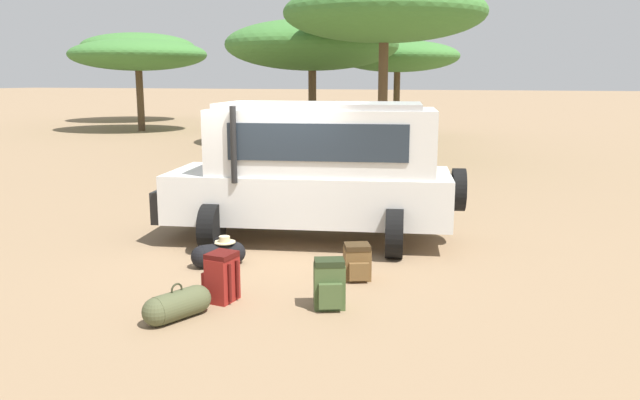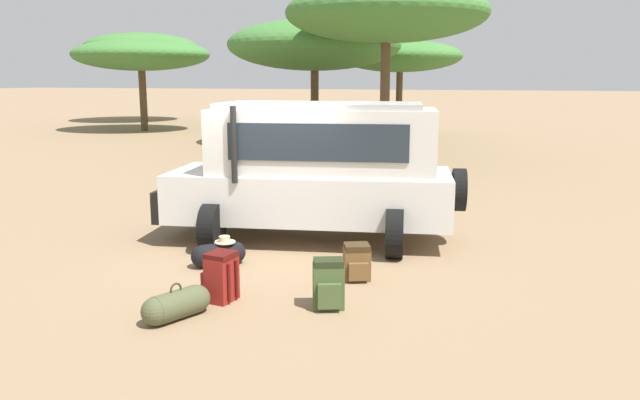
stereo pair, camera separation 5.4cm
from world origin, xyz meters
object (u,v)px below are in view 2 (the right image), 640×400
at_px(acacia_tree_left_mid, 141,55).
at_px(acacia_tree_far_right, 386,14).
at_px(duffel_bag_low_black_case, 219,254).
at_px(acacia_tree_far_left, 142,47).
at_px(backpack_beside_front_wheel, 357,262).
at_px(backpack_cluster_center, 329,285).
at_px(backpack_near_rear_wheel, 221,277).
at_px(acacia_tree_centre_back, 315,45).
at_px(acacia_tree_right_mid, 400,57).
at_px(duffel_bag_soft_canvas, 177,305).
at_px(safari_vehicle, 316,168).

relative_size(acacia_tree_left_mid, acacia_tree_far_right, 1.12).
height_order(duffel_bag_low_black_case, acacia_tree_far_left, acacia_tree_far_left).
relative_size(backpack_beside_front_wheel, backpack_cluster_center, 0.82).
bearing_deg(backpack_cluster_center, backpack_near_rear_wheel, -171.26).
distance_m(acacia_tree_far_left, acacia_tree_centre_back, 19.44).
height_order(acacia_tree_far_left, acacia_tree_right_mid, acacia_tree_far_left).
bearing_deg(acacia_tree_far_left, backpack_near_rear_wheel, -52.96).
distance_m(backpack_beside_front_wheel, backpack_cluster_center, 1.23).
distance_m(backpack_near_rear_wheel, acacia_tree_left_mid, 28.78).
bearing_deg(backpack_cluster_center, duffel_bag_soft_canvas, -149.10).
xyz_separation_m(backpack_beside_front_wheel, acacia_tree_right_mid, (-4.65, 22.54, 3.67)).
xyz_separation_m(backpack_cluster_center, duffel_bag_soft_canvas, (-1.60, -0.96, -0.13)).
bearing_deg(acacia_tree_centre_back, duffel_bag_soft_canvas, -73.97).
bearing_deg(backpack_cluster_center, backpack_beside_front_wheel, 90.05).
distance_m(acacia_tree_left_mid, acacia_tree_far_right, 17.81).
xyz_separation_m(backpack_beside_front_wheel, duffel_bag_low_black_case, (-2.20, -0.08, -0.07)).
height_order(backpack_beside_front_wheel, duffel_bag_soft_canvas, backpack_beside_front_wheel).
bearing_deg(acacia_tree_right_mid, acacia_tree_far_right, -79.92).
relative_size(safari_vehicle, backpack_beside_front_wheel, 10.54).
height_order(safari_vehicle, backpack_cluster_center, safari_vehicle).
bearing_deg(backpack_cluster_center, acacia_tree_centre_back, 111.13).
xyz_separation_m(acacia_tree_centre_back, acacia_tree_far_right, (4.34, -4.62, 0.74)).
xyz_separation_m(acacia_tree_far_left, acacia_tree_centre_back, (16.39, -10.43, -0.67)).
bearing_deg(duffel_bag_soft_canvas, safari_vehicle, 86.44).
relative_size(backpack_near_rear_wheel, duffel_bag_low_black_case, 0.90).
bearing_deg(acacia_tree_far_right, acacia_tree_right_mid, 100.08).
height_order(acacia_tree_centre_back, acacia_tree_right_mid, acacia_tree_centre_back).
distance_m(duffel_bag_soft_canvas, acacia_tree_far_left, 37.80).
bearing_deg(safari_vehicle, acacia_tree_centre_back, 110.74).
height_order(backpack_cluster_center, acacia_tree_right_mid, acacia_tree_right_mid).
bearing_deg(safari_vehicle, backpack_cluster_center, -66.92).
distance_m(acacia_tree_far_left, acacia_tree_right_mid, 19.87).
bearing_deg(backpack_near_rear_wheel, acacia_tree_right_mid, 97.71).
height_order(backpack_cluster_center, acacia_tree_far_right, acacia_tree_far_right).
xyz_separation_m(backpack_cluster_center, acacia_tree_far_left, (-23.70, 29.34, 4.63)).
xyz_separation_m(duffel_bag_low_black_case, acacia_tree_right_mid, (-2.45, 22.62, 3.74)).
height_order(acacia_tree_far_left, acacia_tree_left_mid, acacia_tree_far_left).
relative_size(backpack_cluster_center, backpack_near_rear_wheel, 0.98).
relative_size(acacia_tree_centre_back, acacia_tree_right_mid, 1.28).
bearing_deg(backpack_near_rear_wheel, duffel_bag_low_black_case, 120.36).
bearing_deg(backpack_beside_front_wheel, duffel_bag_soft_canvas, -126.18).
distance_m(duffel_bag_low_black_case, duffel_bag_soft_canvas, 2.19).
bearing_deg(backpack_beside_front_wheel, backpack_cluster_center, -89.95).
distance_m(backpack_cluster_center, duffel_bag_low_black_case, 2.49).
xyz_separation_m(acacia_tree_centre_back, acacia_tree_right_mid, (2.66, 4.86, -0.34)).
bearing_deg(duffel_bag_low_black_case, safari_vehicle, 66.86).
relative_size(backpack_cluster_center, acacia_tree_far_left, 0.08).
bearing_deg(acacia_tree_centre_back, acacia_tree_left_mid, 163.10).
height_order(backpack_beside_front_wheel, acacia_tree_far_right, acacia_tree_far_right).
relative_size(duffel_bag_soft_canvas, acacia_tree_centre_back, 0.11).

